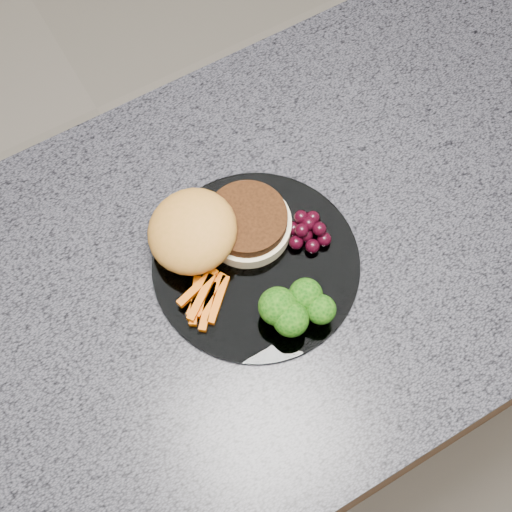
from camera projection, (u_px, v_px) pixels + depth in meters
The scene contains 7 objects.
island_cabinet at pixel (278, 351), 1.33m from camera, with size 1.20×0.60×0.86m, color #54301D.
countertop at pixel (287, 250), 0.92m from camera, with size 1.20×0.60×0.04m, color #43434C.
plate at pixel (256, 264), 0.89m from camera, with size 0.26×0.26×0.01m, color white.
burger at pixel (212, 230), 0.88m from camera, with size 0.18×0.13×0.06m.
carrot_sticks at pixel (204, 297), 0.86m from camera, with size 0.07×0.07×0.02m.
broccoli at pixel (295, 308), 0.83m from camera, with size 0.08×0.07×0.06m.
grape_bunch at pixel (308, 230), 0.89m from camera, with size 0.05×0.05×0.03m.
Camera 1 is at (-0.23, -0.31, 1.72)m, focal length 50.00 mm.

